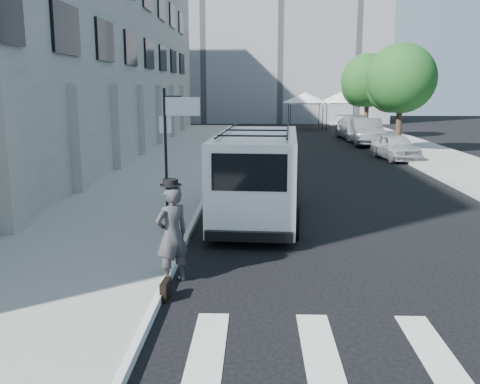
# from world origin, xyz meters

# --- Properties ---
(ground) EXTENTS (120.00, 120.00, 0.00)m
(ground) POSITION_xyz_m (0.00, 0.00, 0.00)
(ground) COLOR black
(ground) RESTS_ON ground
(sidewalk_left) EXTENTS (4.50, 48.00, 0.15)m
(sidewalk_left) POSITION_xyz_m (-4.25, 16.00, 0.07)
(sidewalk_left) COLOR gray
(sidewalk_left) RESTS_ON ground
(sidewalk_right) EXTENTS (4.00, 56.00, 0.15)m
(sidewalk_right) POSITION_xyz_m (9.00, 20.00, 0.07)
(sidewalk_right) COLOR gray
(sidewalk_right) RESTS_ON ground
(building_left) EXTENTS (10.00, 44.00, 12.00)m
(building_left) POSITION_xyz_m (-11.50, 18.00, 6.00)
(building_left) COLOR gray
(building_left) RESTS_ON ground
(building_far) EXTENTS (22.00, 12.00, 25.00)m
(building_far) POSITION_xyz_m (2.00, 50.00, 12.50)
(building_far) COLOR slate
(building_far) RESTS_ON ground
(sign_pole) EXTENTS (1.03, 0.07, 3.50)m
(sign_pole) POSITION_xyz_m (-2.36, 3.20, 2.65)
(sign_pole) COLOR black
(sign_pole) RESTS_ON sidewalk_left
(tree_near) EXTENTS (3.80, 3.83, 6.03)m
(tree_near) POSITION_xyz_m (7.50, 20.15, 3.97)
(tree_near) COLOR black
(tree_near) RESTS_ON ground
(tree_far) EXTENTS (3.80, 3.83, 6.03)m
(tree_far) POSITION_xyz_m (7.50, 29.15, 3.97)
(tree_far) COLOR black
(tree_far) RESTS_ON ground
(tent_left) EXTENTS (4.00, 4.00, 3.20)m
(tent_left) POSITION_xyz_m (4.00, 38.00, 2.71)
(tent_left) COLOR black
(tent_left) RESTS_ON ground
(tent_right) EXTENTS (4.00, 4.00, 3.20)m
(tent_right) POSITION_xyz_m (7.20, 38.50, 2.71)
(tent_right) COLOR black
(tent_right) RESTS_ON ground
(businessman) EXTENTS (0.82, 0.79, 1.88)m
(businessman) POSITION_xyz_m (-1.90, -0.45, 0.94)
(businessman) COLOR #373739
(businessman) RESTS_ON ground
(briefcase) EXTENTS (0.15, 0.45, 0.34)m
(briefcase) POSITION_xyz_m (-1.90, -1.29, 0.17)
(briefcase) COLOR black
(briefcase) RESTS_ON ground
(suitcase) EXTENTS (0.32, 0.48, 1.26)m
(suitcase) POSITION_xyz_m (0.47, 3.00, 0.33)
(suitcase) COLOR black
(suitcase) RESTS_ON ground
(cargo_van) EXTENTS (2.60, 6.59, 2.43)m
(cargo_van) POSITION_xyz_m (-0.28, 4.72, 1.25)
(cargo_van) COLOR white
(cargo_van) RESTS_ON ground
(parked_car_a) EXTENTS (2.06, 4.08, 1.33)m
(parked_car_a) POSITION_xyz_m (6.80, 17.33, 0.67)
(parked_car_a) COLOR #AFB2B7
(parked_car_a) RESTS_ON ground
(parked_car_b) EXTENTS (2.12, 5.17, 1.67)m
(parked_car_b) POSITION_xyz_m (6.74, 24.46, 0.83)
(parked_car_b) COLOR #54575B
(parked_car_b) RESTS_ON ground
(parked_car_c) EXTENTS (2.63, 5.89, 1.68)m
(parked_car_c) POSITION_xyz_m (6.80, 28.04, 0.84)
(parked_car_c) COLOR #93959A
(parked_car_c) RESTS_ON ground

